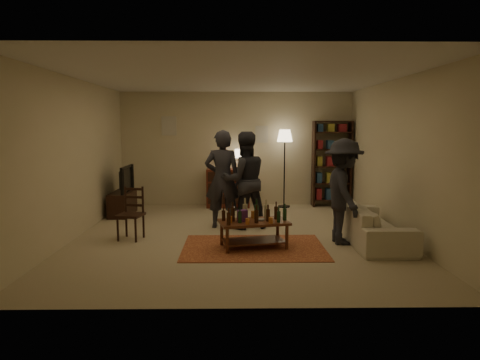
{
  "coord_description": "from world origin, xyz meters",
  "views": [
    {
      "loc": [
        -0.06,
        -7.25,
        1.88
      ],
      "look_at": [
        0.04,
        0.1,
        0.96
      ],
      "focal_mm": 32.0,
      "sensor_mm": 36.0,
      "label": 1
    }
  ],
  "objects_px": {
    "floor_lamp": "(285,141)",
    "person_left": "(223,179)",
    "dresser": "(228,187)",
    "tv_stand": "(123,197)",
    "person_by_sofa": "(344,191)",
    "bookshelf": "(332,163)",
    "sofa": "(371,223)",
    "dining_chair": "(132,211)",
    "person_right": "(244,180)",
    "coffee_table": "(253,223)"
  },
  "relations": [
    {
      "from": "sofa",
      "to": "bookshelf",
      "type": "bearing_deg",
      "value": -0.82
    },
    {
      "from": "person_left",
      "to": "person_right",
      "type": "xyz_separation_m",
      "value": [
        0.4,
        -0.05,
        -0.01
      ]
    },
    {
      "from": "coffee_table",
      "to": "dining_chair",
      "type": "distance_m",
      "value": 2.1
    },
    {
      "from": "coffee_table",
      "to": "dining_chair",
      "type": "bearing_deg",
      "value": 163.76
    },
    {
      "from": "person_left",
      "to": "bookshelf",
      "type": "bearing_deg",
      "value": -134.97
    },
    {
      "from": "dining_chair",
      "to": "person_right",
      "type": "height_order",
      "value": "person_right"
    },
    {
      "from": "bookshelf",
      "to": "floor_lamp",
      "type": "xyz_separation_m",
      "value": [
        -1.13,
        -0.13,
        0.51
      ]
    },
    {
      "from": "person_left",
      "to": "dresser",
      "type": "bearing_deg",
      "value": -87.7
    },
    {
      "from": "coffee_table",
      "to": "person_by_sofa",
      "type": "xyz_separation_m",
      "value": [
        1.46,
        0.26,
        0.46
      ]
    },
    {
      "from": "tv_stand",
      "to": "floor_lamp",
      "type": "distance_m",
      "value": 3.84
    },
    {
      "from": "floor_lamp",
      "to": "person_left",
      "type": "bearing_deg",
      "value": -124.46
    },
    {
      "from": "floor_lamp",
      "to": "person_left",
      "type": "distance_m",
      "value": 2.53
    },
    {
      "from": "person_by_sofa",
      "to": "dining_chair",
      "type": "bearing_deg",
      "value": 82.96
    },
    {
      "from": "dining_chair",
      "to": "person_right",
      "type": "bearing_deg",
      "value": 33.1
    },
    {
      "from": "dresser",
      "to": "person_left",
      "type": "height_order",
      "value": "person_left"
    },
    {
      "from": "sofa",
      "to": "floor_lamp",
      "type": "bearing_deg",
      "value": 19.57
    },
    {
      "from": "sofa",
      "to": "dresser",
      "type": "bearing_deg",
      "value": 37.54
    },
    {
      "from": "floor_lamp",
      "to": "dining_chair",
      "type": "bearing_deg",
      "value": -135.77
    },
    {
      "from": "bookshelf",
      "to": "person_by_sofa",
      "type": "distance_m",
      "value": 3.33
    },
    {
      "from": "bookshelf",
      "to": "person_right",
      "type": "distance_m",
      "value": 3.06
    },
    {
      "from": "person_right",
      "to": "bookshelf",
      "type": "bearing_deg",
      "value": -149.8
    },
    {
      "from": "coffee_table",
      "to": "bookshelf",
      "type": "relative_size",
      "value": 0.57
    },
    {
      "from": "bookshelf",
      "to": "person_left",
      "type": "height_order",
      "value": "bookshelf"
    },
    {
      "from": "tv_stand",
      "to": "sofa",
      "type": "distance_m",
      "value": 5.14
    },
    {
      "from": "floor_lamp",
      "to": "sofa",
      "type": "xyz_separation_m",
      "value": [
        1.08,
        -3.05,
        -1.24
      ]
    },
    {
      "from": "dresser",
      "to": "person_by_sofa",
      "type": "distance_m",
      "value": 3.74
    },
    {
      "from": "floor_lamp",
      "to": "tv_stand",
      "type": "bearing_deg",
      "value": -166.57
    },
    {
      "from": "tv_stand",
      "to": "person_right",
      "type": "height_order",
      "value": "person_right"
    },
    {
      "from": "dresser",
      "to": "person_left",
      "type": "distance_m",
      "value": 2.13
    },
    {
      "from": "person_right",
      "to": "person_left",
      "type": "bearing_deg",
      "value": -22.67
    },
    {
      "from": "tv_stand",
      "to": "dresser",
      "type": "height_order",
      "value": "dresser"
    },
    {
      "from": "dresser",
      "to": "person_right",
      "type": "relative_size",
      "value": 0.76
    },
    {
      "from": "coffee_table",
      "to": "sofa",
      "type": "distance_m",
      "value": 1.99
    },
    {
      "from": "bookshelf",
      "to": "person_left",
      "type": "relative_size",
      "value": 1.11
    },
    {
      "from": "coffee_table",
      "to": "tv_stand",
      "type": "bearing_deg",
      "value": 136.41
    },
    {
      "from": "dresser",
      "to": "person_by_sofa",
      "type": "bearing_deg",
      "value": -59.51
    },
    {
      "from": "dining_chair",
      "to": "sofa",
      "type": "xyz_separation_m",
      "value": [
        3.98,
        -0.23,
        -0.16
      ]
    },
    {
      "from": "dresser",
      "to": "person_left",
      "type": "bearing_deg",
      "value": -92.2
    },
    {
      "from": "person_right",
      "to": "person_by_sofa",
      "type": "bearing_deg",
      "value": 129.61
    },
    {
      "from": "dining_chair",
      "to": "dresser",
      "type": "xyz_separation_m",
      "value": [
        1.59,
        2.88,
        0.01
      ]
    },
    {
      "from": "dresser",
      "to": "person_by_sofa",
      "type": "xyz_separation_m",
      "value": [
        1.89,
        -3.21,
        0.37
      ]
    },
    {
      "from": "floor_lamp",
      "to": "person_by_sofa",
      "type": "relative_size",
      "value": 1.07
    },
    {
      "from": "person_left",
      "to": "floor_lamp",
      "type": "bearing_deg",
      "value": -119.96
    },
    {
      "from": "floor_lamp",
      "to": "person_right",
      "type": "relative_size",
      "value": 1.01
    },
    {
      "from": "coffee_table",
      "to": "dining_chair",
      "type": "height_order",
      "value": "dining_chair"
    },
    {
      "from": "bookshelf",
      "to": "floor_lamp",
      "type": "relative_size",
      "value": 1.11
    },
    {
      "from": "tv_stand",
      "to": "person_right",
      "type": "xyz_separation_m",
      "value": [
        2.57,
        -1.22,
        0.51
      ]
    },
    {
      "from": "person_right",
      "to": "dining_chair",
      "type": "bearing_deg",
      "value": 5.46
    },
    {
      "from": "sofa",
      "to": "person_by_sofa",
      "type": "xyz_separation_m",
      "value": [
        -0.5,
        -0.1,
        0.54
      ]
    },
    {
      "from": "dining_chair",
      "to": "dresser",
      "type": "bearing_deg",
      "value": 72.88
    }
  ]
}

